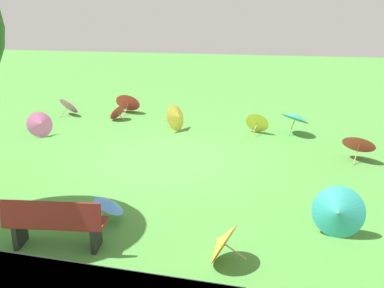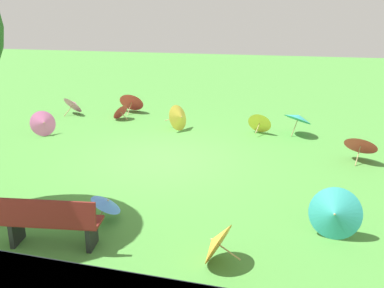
% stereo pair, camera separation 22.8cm
% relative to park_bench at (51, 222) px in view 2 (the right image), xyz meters
% --- Properties ---
extents(ground, '(40.00, 40.00, 0.00)m').
position_rel_park_bench_xyz_m(ground, '(-0.78, -4.27, -0.47)').
color(ground, '#478C38').
extents(park_bench, '(1.63, 0.61, 0.90)m').
position_rel_park_bench_xyz_m(park_bench, '(0.00, 0.00, 0.00)').
color(park_bench, maroon).
rests_on(park_bench, ground).
extents(parasol_teal_0, '(1.15, 1.15, 0.77)m').
position_rel_park_bench_xyz_m(parasol_teal_0, '(-4.16, -6.92, 0.07)').
color(parasol_teal_0, tan).
rests_on(parasol_teal_0, ground).
extents(parasol_pink_0, '(0.81, 0.83, 0.73)m').
position_rel_park_bench_xyz_m(parasol_pink_0, '(3.11, -5.56, -0.10)').
color(parasol_pink_0, tan).
rests_on(parasol_pink_0, ground).
extents(parasol_red_0, '(0.86, 0.83, 0.76)m').
position_rel_park_bench_xyz_m(parasol_red_0, '(1.41, -8.60, -0.08)').
color(parasol_red_0, tan).
rests_on(parasol_red_0, ground).
extents(parasol_pink_1, '(0.90, 0.85, 0.68)m').
position_rel_park_bench_xyz_m(parasol_pink_1, '(3.27, -7.96, -0.11)').
color(parasol_pink_1, tan).
rests_on(parasol_pink_1, ground).
extents(parasol_yellow_0, '(0.77, 0.73, 0.67)m').
position_rel_park_bench_xyz_m(parasol_yellow_0, '(-3.07, -6.92, -0.13)').
color(parasol_yellow_0, tan).
rests_on(parasol_yellow_0, ground).
extents(parasol_blue_0, '(0.72, 0.74, 0.52)m').
position_rel_park_bench_xyz_m(parasol_blue_0, '(-0.54, -1.05, -0.13)').
color(parasol_blue_0, tan).
rests_on(parasol_blue_0, ground).
extents(parasol_red_2, '(1.00, 0.92, 0.76)m').
position_rel_park_bench_xyz_m(parasol_red_2, '(-5.59, -5.04, -0.02)').
color(parasol_red_2, tan).
rests_on(parasol_red_2, ground).
extents(parasol_orange_2, '(0.72, 0.81, 0.71)m').
position_rel_park_bench_xyz_m(parasol_orange_2, '(-2.66, -0.06, -0.11)').
color(parasol_orange_2, tan).
rests_on(parasol_orange_2, ground).
extents(parasol_yellow_2, '(0.87, 0.88, 0.80)m').
position_rel_park_bench_xyz_m(parasol_yellow_2, '(-0.68, -6.77, -0.07)').
color(parasol_yellow_2, tan).
rests_on(parasol_yellow_2, ground).
extents(parasol_red_5, '(0.64, 0.69, 0.54)m').
position_rel_park_bench_xyz_m(parasol_red_5, '(1.53, -7.62, -0.19)').
color(parasol_red_5, tan).
rests_on(parasol_red_5, ground).
extents(parasol_teal_1, '(0.97, 0.84, 0.90)m').
position_rel_park_bench_xyz_m(parasol_teal_1, '(-4.54, -1.16, -0.02)').
color(parasol_teal_1, tan).
rests_on(parasol_teal_1, ground).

